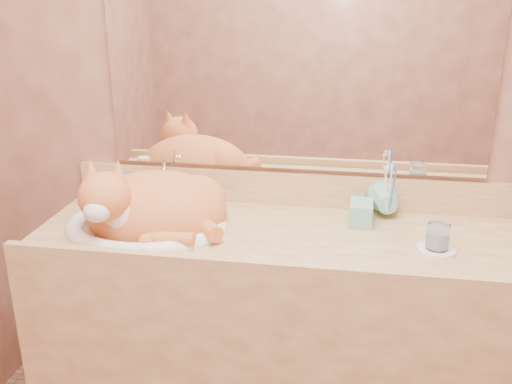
% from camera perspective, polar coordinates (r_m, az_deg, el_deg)
% --- Properties ---
extents(wall_back, '(2.40, 0.02, 2.50)m').
position_cam_1_polar(wall_back, '(1.97, 3.95, 9.77)').
color(wall_back, brown).
rests_on(wall_back, ground).
extents(vanity_counter, '(1.60, 0.55, 0.85)m').
position_cam_1_polar(vanity_counter, '(2.04, 2.58, -15.20)').
color(vanity_counter, '#9F7447').
rests_on(vanity_counter, floor).
extents(mirror, '(1.30, 0.02, 0.80)m').
position_cam_1_polar(mirror, '(1.94, 4.01, 13.78)').
color(mirror, white).
rests_on(mirror, wall_back).
extents(sink_basin, '(0.58, 0.51, 0.16)m').
position_cam_1_polar(sink_basin, '(1.88, -11.04, -1.20)').
color(sink_basin, white).
rests_on(sink_basin, vanity_counter).
extents(faucet, '(0.06, 0.12, 0.16)m').
position_cam_1_polar(faucet, '(2.05, -9.14, 0.69)').
color(faucet, silver).
rests_on(faucet, vanity_counter).
extents(cat, '(0.52, 0.46, 0.25)m').
position_cam_1_polar(cat, '(1.87, -10.54, -1.19)').
color(cat, '#CA632E').
rests_on(cat, sink_basin).
extents(soap_dispenser, '(0.08, 0.08, 0.17)m').
position_cam_1_polar(soap_dispenser, '(1.86, 10.52, -1.36)').
color(soap_dispenser, '#79C3AB').
rests_on(soap_dispenser, vanity_counter).
extents(toothbrush_cup, '(0.13, 0.13, 0.10)m').
position_cam_1_polar(toothbrush_cup, '(1.95, 13.07, -1.44)').
color(toothbrush_cup, '#79C3AB').
rests_on(toothbrush_cup, vanity_counter).
extents(toothbrushes, '(0.03, 0.03, 0.20)m').
position_cam_1_polar(toothbrushes, '(1.93, 13.23, 0.44)').
color(toothbrushes, white).
rests_on(toothbrushes, toothbrush_cup).
extents(saucer, '(0.12, 0.12, 0.01)m').
position_cam_1_polar(saucer, '(1.79, 17.57, -5.53)').
color(saucer, white).
rests_on(saucer, vanity_counter).
extents(water_glass, '(0.07, 0.07, 0.08)m').
position_cam_1_polar(water_glass, '(1.77, 17.72, -4.24)').
color(water_glass, white).
rests_on(water_glass, saucer).
extents(lotion_bottle, '(0.05, 0.05, 0.12)m').
position_cam_1_polar(lotion_bottle, '(2.07, -13.38, -0.03)').
color(lotion_bottle, white).
rests_on(lotion_bottle, vanity_counter).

